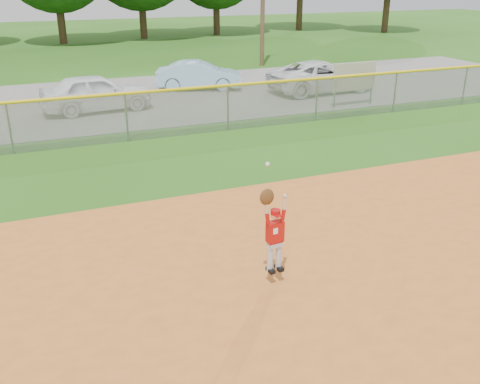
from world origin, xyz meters
The scene contains 8 objects.
ground centered at (0.00, 0.00, 0.00)m, with size 120.00×120.00×0.00m, color #265914.
parking_strip centered at (0.00, 16.00, 0.01)m, with size 44.00×10.00×0.03m, color slate.
car_white_a centered at (-0.30, 14.33, 0.73)m, with size 1.65×4.09×1.39m, color white.
car_blue centered at (4.56, 16.81, 0.65)m, with size 1.31×3.76×1.24m, color #95C6DF.
car_white_b centered at (9.37, 14.26, 0.69)m, with size 2.20×4.78×1.33m, color white.
sponsor_sign centered at (9.10, 11.38, 1.13)m, with size 1.93×0.13×1.71m.
outfield_fence centered at (0.00, 10.00, 0.88)m, with size 40.06×0.10×1.55m.
ballplayer centered at (0.60, 0.80, 1.00)m, with size 0.49×0.22×1.93m.
Camera 1 is at (-2.83, -6.16, 4.83)m, focal length 40.00 mm.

